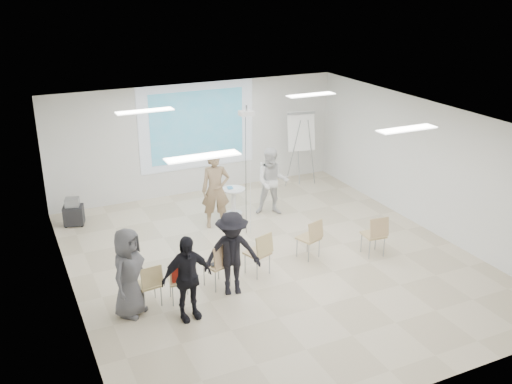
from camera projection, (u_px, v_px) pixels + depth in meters
name	position (u px, v px, depth m)	size (l,w,h in m)	color
floor	(272.00, 261.00, 12.06)	(8.00, 9.00, 0.10)	beige
ceiling	(274.00, 118.00, 10.95)	(8.00, 9.00, 0.10)	white
wall_back	(197.00, 138.00, 15.35)	(8.00, 0.10, 3.00)	silver
wall_left	(65.00, 229.00, 9.90)	(0.10, 9.00, 3.00)	silver
wall_right	(430.00, 166.00, 13.11)	(0.10, 9.00, 3.00)	silver
projection_halo	(197.00, 126.00, 15.17)	(3.20, 0.01, 2.30)	silver
projection_image	(198.00, 126.00, 15.16)	(2.60, 0.01, 1.90)	teal
pedestal_table	(234.00, 200.00, 14.16)	(0.66, 0.66, 0.71)	white
player_left	(215.00, 185.00, 13.27)	(0.76, 0.52, 2.09)	#957A5B
player_right	(272.00, 178.00, 14.02)	(0.91, 0.73, 1.88)	white
controller_left	(218.00, 167.00, 13.44)	(0.04, 0.13, 0.04)	white
controller_right	(261.00, 164.00, 14.04)	(0.04, 0.11, 0.04)	white
chair_far_left	(150.00, 282.00, 10.17)	(0.44, 0.46, 0.84)	tan
chair_left_mid	(180.00, 278.00, 10.29)	(0.46, 0.49, 0.86)	tan
chair_left_inner	(219.00, 262.00, 10.78)	(0.56, 0.58, 0.94)	tan
chair_center	(260.00, 251.00, 11.24)	(0.55, 0.57, 0.91)	tan
chair_right_inner	(311.00, 236.00, 11.91)	(0.53, 0.55, 0.88)	tan
chair_right_far	(376.00, 233.00, 12.00)	(0.48, 0.51, 0.93)	tan
red_jacket	(183.00, 271.00, 10.10)	(0.40, 0.09, 0.38)	#AA2215
laptop	(216.00, 262.00, 10.87)	(0.34, 0.25, 0.03)	black
audience_left	(187.00, 272.00, 9.70)	(1.04, 0.63, 1.79)	black
audience_mid	(232.00, 248.00, 10.47)	(1.20, 0.65, 1.86)	black
audience_outer	(128.00, 268.00, 9.81)	(0.89, 0.59, 1.83)	#56565B
flipchart_easel	(301.00, 132.00, 15.72)	(0.90, 0.70, 2.11)	gray
av_cart	(74.00, 213.00, 13.59)	(0.54, 0.48, 0.68)	black
ceiling_projector	(247.00, 119.00, 12.38)	(0.30, 0.25, 3.00)	white
fluor_panel_nw	(145.00, 111.00, 11.88)	(1.20, 0.30, 0.02)	white
fluor_panel_ne	(311.00, 95.00, 13.46)	(1.20, 0.30, 0.02)	white
fluor_panel_sw	(203.00, 157.00, 8.92)	(1.20, 0.30, 0.02)	white
fluor_panel_se	(407.00, 129.00, 10.50)	(1.20, 0.30, 0.02)	white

